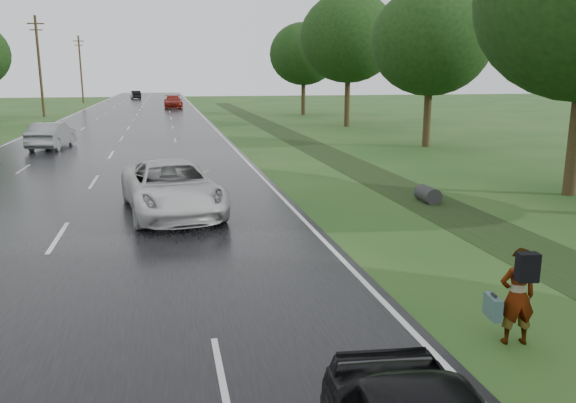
# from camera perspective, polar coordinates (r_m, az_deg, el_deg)

# --- Properties ---
(road) EXTENTS (14.00, 180.00, 0.04)m
(road) POSITION_cam_1_polar(r_m,az_deg,el_deg) (52.42, -15.59, 7.68)
(road) COLOR black
(road) RESTS_ON ground
(edge_stripe_east) EXTENTS (0.12, 180.00, 0.01)m
(edge_stripe_east) POSITION_cam_1_polar(r_m,az_deg,el_deg) (52.48, -8.15, 8.04)
(edge_stripe_east) COLOR silver
(edge_stripe_east) RESTS_ON road
(edge_stripe_west) EXTENTS (0.12, 180.00, 0.01)m
(edge_stripe_west) POSITION_cam_1_polar(r_m,az_deg,el_deg) (53.21, -22.92, 7.24)
(edge_stripe_west) COLOR silver
(edge_stripe_west) RESTS_ON road
(center_line) EXTENTS (0.12, 180.00, 0.01)m
(center_line) POSITION_cam_1_polar(r_m,az_deg,el_deg) (52.41, -15.59, 7.70)
(center_line) COLOR silver
(center_line) RESTS_ON road
(drainage_ditch) EXTENTS (2.20, 120.00, 0.56)m
(drainage_ditch) POSITION_cam_1_polar(r_m,az_deg,el_deg) (27.59, 6.02, 3.95)
(drainage_ditch) COLOR black
(drainage_ditch) RESTS_ON ground
(utility_pole_far) EXTENTS (1.60, 0.26, 10.00)m
(utility_pole_far) POSITION_cam_1_polar(r_m,az_deg,el_deg) (63.34, -23.94, 12.56)
(utility_pole_far) COLOR #362816
(utility_pole_far) RESTS_ON ground
(utility_pole_distant) EXTENTS (1.60, 0.26, 10.00)m
(utility_pole_distant) POSITION_cam_1_polar(r_m,az_deg,el_deg) (92.96, -20.31, 12.57)
(utility_pole_distant) COLOR #362816
(utility_pole_distant) RESTS_ON ground
(tree_east_c) EXTENTS (7.00, 7.00, 9.29)m
(tree_east_c) POSITION_cam_1_polar(r_m,az_deg,el_deg) (34.78, 14.35, 15.52)
(tree_east_c) COLOR #362816
(tree_east_c) RESTS_ON ground
(tree_east_d) EXTENTS (8.00, 8.00, 10.76)m
(tree_east_d) POSITION_cam_1_polar(r_m,az_deg,el_deg) (47.66, 6.17, 16.19)
(tree_east_d) COLOR #362816
(tree_east_d) RESTS_ON ground
(tree_east_f) EXTENTS (7.20, 7.20, 9.62)m
(tree_east_f) POSITION_cam_1_polar(r_m,az_deg,el_deg) (60.99, 1.59, 14.75)
(tree_east_f) COLOR #362816
(tree_east_f) RESTS_ON ground
(pedestrian) EXTENTS (0.75, 0.72, 1.60)m
(pedestrian) POSITION_cam_1_polar(r_m,az_deg,el_deg) (9.66, 22.18, -8.79)
(pedestrian) COLOR #A5998C
(pedestrian) RESTS_ON ground
(white_pickup) EXTENTS (3.43, 6.03, 1.59)m
(white_pickup) POSITION_cam_1_polar(r_m,az_deg,el_deg) (17.61, -11.73, 1.40)
(white_pickup) COLOR silver
(white_pickup) RESTS_ON road
(silver_sedan) EXTENTS (2.16, 4.75, 1.51)m
(silver_sedan) POSITION_cam_1_polar(r_m,az_deg,el_deg) (35.54, -22.90, 6.21)
(silver_sedan) COLOR gray
(silver_sedan) RESTS_ON road
(far_car_red) EXTENTS (2.36, 5.66, 1.63)m
(far_car_red) POSITION_cam_1_polar(r_m,az_deg,el_deg) (74.62, -11.59, 9.89)
(far_car_red) COLOR maroon
(far_car_red) RESTS_ON road
(far_car_dark) EXTENTS (2.16, 4.57, 1.45)m
(far_car_dark) POSITION_cam_1_polar(r_m,az_deg,el_deg) (105.65, -15.23, 10.42)
(far_car_dark) COLOR black
(far_car_dark) RESTS_ON road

